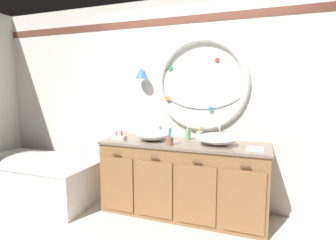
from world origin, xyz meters
name	(u,v)px	position (x,y,z in m)	size (l,w,h in m)	color
ground_plane	(177,222)	(0.00, 0.00, 0.00)	(14.00, 14.00, 0.00)	silver
back_wall_assembly	(192,101)	(0.01, 0.58, 1.32)	(6.40, 0.26, 2.60)	silver
vanity_counter	(184,178)	(0.00, 0.24, 0.44)	(1.93, 0.66, 0.87)	olive
bathtub	(38,175)	(-1.97, -0.01, 0.33)	(1.72, 0.89, 0.65)	white
sink_basin_left	(153,135)	(-0.38, 0.21, 0.93)	(0.39, 0.39, 0.13)	white
sink_basin_right	(217,139)	(0.39, 0.21, 0.94)	(0.43, 0.43, 0.14)	white
faucet_set_left	(160,132)	(-0.38, 0.47, 0.93)	(0.23, 0.13, 0.15)	silver
faucet_set_right	(220,135)	(0.39, 0.47, 0.94)	(0.22, 0.13, 0.18)	silver
toothbrush_holder_left	(170,140)	(-0.10, 0.03, 0.92)	(0.09, 0.09, 0.22)	#996647
toothbrush_holder_right	(200,135)	(0.14, 0.44, 0.92)	(0.09, 0.09, 0.22)	silver
soap_dispenser	(188,134)	(0.01, 0.41, 0.93)	(0.06, 0.07, 0.15)	#6BAD66
folded_hand_towel	(256,149)	(0.80, 0.08, 0.88)	(0.17, 0.11, 0.03)	white
toiletry_basket	(119,137)	(-0.78, 0.11, 0.90)	(0.17, 0.09, 0.11)	beige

